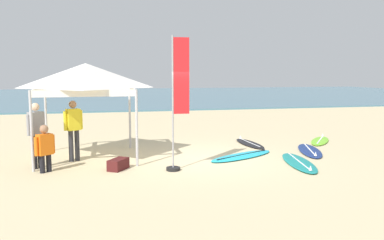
{
  "coord_description": "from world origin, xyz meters",
  "views": [
    {
      "loc": [
        -2.7,
        -10.71,
        2.47
      ],
      "look_at": [
        0.04,
        1.25,
        1.0
      ],
      "focal_mm": 36.71,
      "sensor_mm": 36.0,
      "label": 1
    }
  ],
  "objects": [
    {
      "name": "banner_flag",
      "position": [
        -0.87,
        -1.06,
        1.57
      ],
      "size": [
        0.6,
        0.36,
        3.4
      ],
      "color": "#99999E",
      "rests_on": "ground"
    },
    {
      "name": "gear_bag_near_tent",
      "position": [
        -2.34,
        -0.66,
        0.14
      ],
      "size": [
        0.6,
        0.68,
        0.28
      ],
      "primitive_type": "cube",
      "rotation": [
        0.0,
        0.0,
        0.99
      ],
      "color": "#4C1919",
      "rests_on": "ground"
    },
    {
      "name": "person_orange",
      "position": [
        -4.13,
        -0.54,
        0.66
      ],
      "size": [
        0.45,
        0.4,
        1.2
      ],
      "color": "black",
      "rests_on": "ground"
    },
    {
      "name": "surfboard_cyan",
      "position": [
        1.3,
        0.07,
        0.04
      ],
      "size": [
        2.5,
        1.77,
        0.19
      ],
      "color": "#23B2CC",
      "rests_on": "ground"
    },
    {
      "name": "surfboard_teal",
      "position": [
        2.51,
        -1.1,
        0.04
      ],
      "size": [
        1.17,
        2.56,
        0.19
      ],
      "color": "#19847F",
      "rests_on": "ground"
    },
    {
      "name": "surfboard_navy",
      "position": [
        3.65,
        0.33,
        0.04
      ],
      "size": [
        1.39,
        2.42,
        0.19
      ],
      "color": "navy",
      "rests_on": "ground"
    },
    {
      "name": "canopy_tent",
      "position": [
        -3.14,
        0.92,
        2.38
      ],
      "size": [
        2.73,
        2.73,
        2.75
      ],
      "color": "#B7B7BC",
      "rests_on": "ground"
    },
    {
      "name": "person_yellow",
      "position": [
        -3.51,
        0.63,
        0.99
      ],
      "size": [
        0.5,
        0.36,
        1.71
      ],
      "color": "#2D2D33",
      "rests_on": "ground"
    },
    {
      "name": "surfboard_black",
      "position": [
        2.26,
        1.96,
        0.04
      ],
      "size": [
        0.63,
        2.04,
        0.19
      ],
      "color": "black",
      "rests_on": "ground"
    },
    {
      "name": "surfboard_lime",
      "position": [
        4.94,
        1.89,
        0.04
      ],
      "size": [
        1.69,
        1.98,
        0.19
      ],
      "color": "#7AD12D",
      "rests_on": "ground"
    },
    {
      "name": "person_grey",
      "position": [
        -4.39,
        -0.03,
        0.99
      ],
      "size": [
        0.4,
        0.43,
        1.71
      ],
      "color": "black",
      "rests_on": "ground"
    },
    {
      "name": "ground_plane",
      "position": [
        0.0,
        0.0,
        0.0
      ],
      "size": [
        80.0,
        80.0,
        0.0
      ],
      "primitive_type": "plane",
      "color": "beige"
    },
    {
      "name": "sea",
      "position": [
        0.0,
        32.43,
        0.05
      ],
      "size": [
        80.0,
        36.0,
        0.1
      ],
      "primitive_type": "cube",
      "color": "teal",
      "rests_on": "ground"
    }
  ]
}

